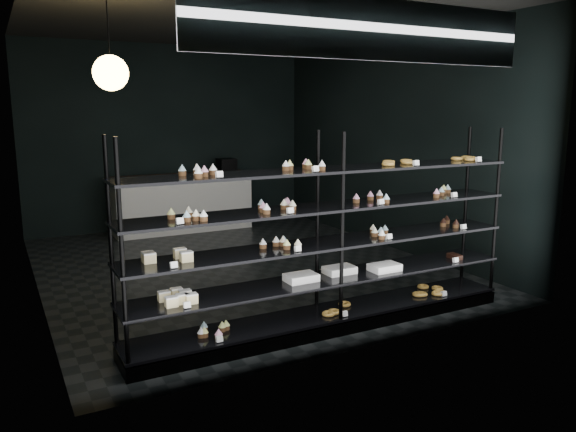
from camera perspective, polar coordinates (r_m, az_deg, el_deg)
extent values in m
cube|color=black|center=(7.72, -5.10, -4.99)|extent=(5.00, 6.00, 0.01)
cube|color=black|center=(7.50, -5.53, 19.15)|extent=(5.00, 6.00, 0.01)
cube|color=black|center=(10.27, -11.84, 7.82)|extent=(5.00, 0.01, 3.20)
cube|color=black|center=(4.82, 8.63, 4.67)|extent=(5.00, 0.01, 3.20)
cube|color=black|center=(6.88, -24.99, 5.62)|extent=(0.01, 6.00, 3.20)
cube|color=black|center=(8.71, 10.17, 7.37)|extent=(0.01, 6.00, 3.20)
cube|color=black|center=(5.59, 4.09, -10.66)|extent=(4.00, 0.50, 0.12)
cylinder|color=black|center=(4.41, -16.48, -4.40)|extent=(0.04, 0.04, 1.85)
cylinder|color=black|center=(4.82, -17.54, -3.14)|extent=(0.04, 0.04, 1.85)
cylinder|color=black|center=(5.14, 5.52, -1.82)|extent=(0.04, 0.04, 1.85)
cylinder|color=black|center=(5.51, 3.01, -0.93)|extent=(0.04, 0.04, 1.85)
cylinder|color=black|center=(6.42, 20.36, 0.11)|extent=(0.04, 0.04, 1.85)
cylinder|color=black|center=(6.72, 17.58, 0.73)|extent=(0.04, 0.04, 1.85)
cube|color=black|center=(5.56, 4.10, -9.79)|extent=(4.00, 0.50, 0.03)
cube|color=black|center=(5.45, 4.15, -6.35)|extent=(4.00, 0.50, 0.02)
cube|color=black|center=(5.35, 4.20, -2.77)|extent=(4.00, 0.50, 0.02)
cube|color=black|center=(5.28, 4.25, 0.92)|extent=(4.00, 0.50, 0.02)
cube|color=black|center=(5.23, 4.31, 4.70)|extent=(4.00, 0.50, 0.02)
cube|color=white|center=(4.54, -7.45, 4.16)|extent=(0.06, 0.04, 0.06)
cube|color=white|center=(4.94, 2.86, 4.78)|extent=(0.06, 0.04, 0.06)
cube|color=white|center=(5.57, 12.51, 5.23)|extent=(0.05, 0.04, 0.06)
cube|color=white|center=(6.14, 18.47, 5.44)|extent=(0.06, 0.04, 0.06)
cube|color=white|center=(4.51, -10.50, -0.49)|extent=(0.06, 0.04, 0.06)
cube|color=white|center=(4.85, -0.25, 0.49)|extent=(0.05, 0.04, 0.06)
cube|color=white|center=(5.41, 9.66, 1.43)|extent=(0.06, 0.04, 0.06)
cube|color=white|center=(5.99, 16.47, 2.05)|extent=(0.06, 0.04, 0.06)
cube|color=white|center=(4.55, -11.80, -4.95)|extent=(0.06, 0.04, 0.06)
cube|color=white|center=(4.95, 0.50, -3.42)|extent=(0.05, 0.04, 0.06)
cube|color=white|center=(5.50, 9.88, -2.14)|extent=(0.06, 0.04, 0.06)
cube|color=white|center=(6.19, 17.63, -1.03)|extent=(0.06, 0.04, 0.06)
cube|color=white|center=(4.70, -9.77, -8.84)|extent=(0.06, 0.04, 0.06)
cube|color=white|center=(6.20, 16.77, -4.30)|extent=(0.06, 0.04, 0.06)
cube|color=white|center=(4.89, -7.21, -12.36)|extent=(0.06, 0.04, 0.06)
cube|color=white|center=(5.44, 5.63, -9.90)|extent=(0.05, 0.04, 0.06)
cube|color=white|center=(6.16, 15.27, -7.70)|extent=(0.06, 0.04, 0.06)
cube|color=#0B0D3B|center=(4.90, 8.45, 18.26)|extent=(3.20, 0.04, 0.45)
cube|color=white|center=(4.88, 8.59, 18.28)|extent=(3.30, 0.02, 0.50)
cylinder|color=black|center=(5.94, -17.84, 18.02)|extent=(0.01, 0.01, 0.56)
sphere|color=#FFC259|center=(5.90, -17.58, 13.69)|extent=(0.34, 0.34, 0.34)
cube|color=beige|center=(9.92, -10.66, 1.13)|extent=(2.36, 0.60, 0.92)
cube|color=black|center=(9.85, -10.76, 3.94)|extent=(2.45, 0.65, 0.06)
cube|color=black|center=(10.11, -6.27, 5.13)|extent=(0.30, 0.30, 0.25)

